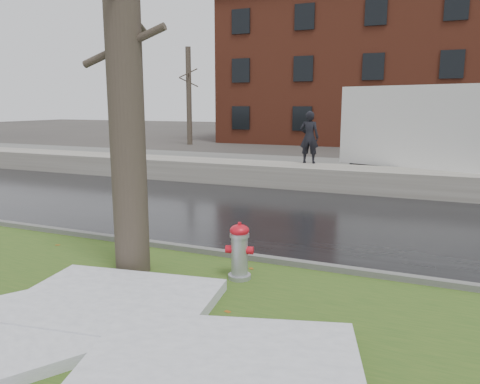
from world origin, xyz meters
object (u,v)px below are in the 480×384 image
at_px(fire_hydrant, 240,249).
at_px(worker, 309,137).
at_px(tree, 124,51).
at_px(box_truck, 462,135).

relative_size(fire_hydrant, worker, 0.52).
bearing_deg(tree, fire_hydrant, 12.00).
relative_size(fire_hydrant, box_truck, 0.09).
xyz_separation_m(tree, box_truck, (5.15, 10.44, -1.77)).
bearing_deg(box_truck, worker, -150.57).
xyz_separation_m(box_truck, worker, (-4.75, -0.86, -0.13)).
distance_m(fire_hydrant, worker, 9.37).
bearing_deg(worker, tree, 84.25).
relative_size(tree, worker, 3.92).
relative_size(fire_hydrant, tree, 0.13).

